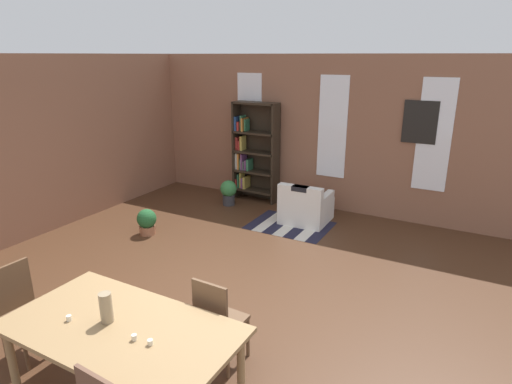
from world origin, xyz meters
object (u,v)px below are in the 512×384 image
vase_on_table (106,308)px  dining_chair_far_right (218,319)px  armchair_white (305,207)px  potted_plant_by_shelf (229,191)px  dining_chair_head_left (22,307)px  dining_table (122,334)px  potted_plant_corner (147,221)px  bookshelf_tall (253,152)px

vase_on_table → dining_chair_far_right: bearing=52.0°
armchair_white → potted_plant_by_shelf: 1.72m
dining_chair_head_left → dining_chair_far_right: bearing=22.7°
armchair_white → potted_plant_by_shelf: (-1.71, 0.12, 0.00)m
dining_table → dining_chair_far_right: dining_chair_far_right is taller
vase_on_table → potted_plant_by_shelf: (-1.83, 4.79, -0.60)m
dining_chair_head_left → potted_plant_corner: 3.06m
armchair_white → potted_plant_by_shelf: size_ratio=1.60×
vase_on_table → dining_table: bearing=0.0°
dining_table → potted_plant_corner: size_ratio=4.55×
bookshelf_tall → potted_plant_by_shelf: 0.95m
vase_on_table → armchair_white: 4.71m
dining_chair_far_right → bookshelf_tall: 5.12m
vase_on_table → dining_chair_far_right: 1.04m
dining_chair_far_right → bookshelf_tall: bookshelf_tall is taller
dining_table → vase_on_table: (-0.15, -0.00, 0.21)m
dining_table → armchair_white: size_ratio=2.44×
bookshelf_tall → potted_plant_by_shelf: (-0.24, -0.58, -0.72)m
dining_chair_far_right → potted_plant_corner: (-2.84, 2.11, -0.28)m
dining_table → armchair_white: 4.69m
vase_on_table → dining_chair_head_left: bearing=179.9°
bookshelf_tall → potted_plant_corner: bookshelf_tall is taller
armchair_white → dining_chair_far_right: bearing=-79.7°
dining_table → potted_plant_by_shelf: size_ratio=3.92×
dining_table → potted_plant_by_shelf: (-1.98, 4.79, -0.40)m
dining_table → vase_on_table: bearing=-180.0°
dining_table → armchair_white: dining_table is taller
vase_on_table → potted_plant_corner: (-2.25, 2.87, -0.66)m
armchair_white → potted_plant_by_shelf: bearing=176.0°
vase_on_table → dining_chair_head_left: 1.28m
potted_plant_by_shelf → vase_on_table: bearing=-69.1°
armchair_white → potted_plant_corner: 2.79m
vase_on_table → dining_chair_head_left: size_ratio=0.28×
bookshelf_tall → potted_plant_by_shelf: bearing=-112.4°
dining_chair_far_right → potted_plant_by_shelf: size_ratio=1.87×
dining_chair_head_left → vase_on_table: bearing=-0.1°
vase_on_table → bookshelf_tall: (-1.59, 5.37, 0.11)m
dining_chair_far_right → potted_plant_corner: dining_chair_far_right is taller
bookshelf_tall → armchair_white: (1.47, -0.70, -0.72)m
armchair_white → bookshelf_tall: bearing=154.6°
dining_chair_far_right → bookshelf_tall: size_ratio=0.47×
dining_chair_far_right → potted_plant_corner: 3.55m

